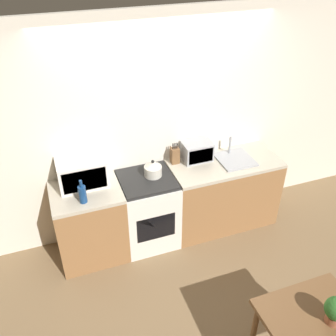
{
  "coord_description": "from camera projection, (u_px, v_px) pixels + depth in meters",
  "views": [
    {
      "loc": [
        -1.21,
        -2.35,
        3.28
      ],
      "look_at": [
        -0.07,
        0.79,
        1.05
      ],
      "focal_mm": 40.0,
      "sensor_mm": 36.0,
      "label": 1
    }
  ],
  "objects": [
    {
      "name": "counter_left_run",
      "position": [
        90.0,
        223.0,
        4.18
      ],
      "size": [
        0.74,
        0.62,
        0.9
      ],
      "color": "olive",
      "rests_on": "ground_plane"
    },
    {
      "name": "knife_block",
      "position": [
        175.0,
        155.0,
        4.33
      ],
      "size": [
        0.1,
        0.09,
        0.26
      ],
      "color": "brown",
      "rests_on": "counter_right_run"
    },
    {
      "name": "potted_plant",
      "position": [
        336.0,
        310.0,
        2.77
      ],
      "size": [
        0.18,
        0.18,
        0.25
      ],
      "color": "#9E5B3D",
      "rests_on": "dining_table"
    },
    {
      "name": "ground_plane",
      "position": [
        200.0,
        287.0,
        4.0
      ],
      "size": [
        16.0,
        16.0,
        0.0
      ],
      "primitive_type": "plane",
      "color": "brown"
    },
    {
      "name": "bottle",
      "position": [
        82.0,
        194.0,
        3.72
      ],
      "size": [
        0.08,
        0.08,
        0.26
      ],
      "color": "navy",
      "rests_on": "counter_left_run"
    },
    {
      "name": "stove_range",
      "position": [
        148.0,
        210.0,
        4.37
      ],
      "size": [
        0.62,
        0.62,
        0.9
      ],
      "color": "silver",
      "rests_on": "ground_plane"
    },
    {
      "name": "kettle",
      "position": [
        153.0,
        169.0,
        4.12
      ],
      "size": [
        0.2,
        0.2,
        0.2
      ],
      "color": "beige",
      "rests_on": "stove_range"
    },
    {
      "name": "dining_table",
      "position": [
        316.0,
        329.0,
        2.91
      ],
      "size": [
        0.8,
        0.71,
        0.73
      ],
      "color": "brown",
      "rests_on": "ground_plane"
    },
    {
      "name": "microwave",
      "position": [
        82.0,
        172.0,
        3.94
      ],
      "size": [
        0.51,
        0.33,
        0.31
      ],
      "color": "silver",
      "rests_on": "counter_left_run"
    },
    {
      "name": "toaster_oven",
      "position": [
        197.0,
        151.0,
        4.38
      ],
      "size": [
        0.34,
        0.24,
        0.22
      ],
      "color": "#999BA0",
      "rests_on": "counter_right_run"
    },
    {
      "name": "counter_right_run",
      "position": [
        222.0,
        192.0,
        4.64
      ],
      "size": [
        1.31,
        0.62,
        0.9
      ],
      "color": "olive",
      "rests_on": "ground_plane"
    },
    {
      "name": "wall_back",
      "position": [
        161.0,
        128.0,
        4.24
      ],
      "size": [
        10.0,
        0.06,
        2.6
      ],
      "color": "silver",
      "rests_on": "ground_plane"
    },
    {
      "name": "sink_basin",
      "position": [
        235.0,
        159.0,
        4.43
      ],
      "size": [
        0.4,
        0.42,
        0.24
      ],
      "color": "#999BA0",
      "rests_on": "counter_right_run"
    }
  ]
}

